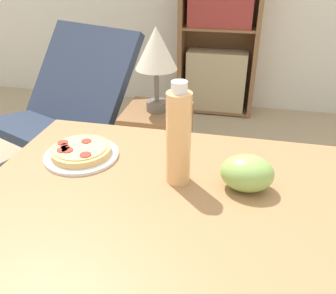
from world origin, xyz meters
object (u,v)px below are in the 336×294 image
at_px(lounge_chair_near, 67,133).
at_px(side_table, 158,155).
at_px(bookshelf, 219,35).
at_px(drink_bottle, 179,137).
at_px(grape_bunch, 247,173).
at_px(pizza_on_plate, 81,152).
at_px(table_lamp, 156,52).

relative_size(lounge_chair_near, side_table, 1.78).
bearing_deg(bookshelf, side_table, -98.22).
xyz_separation_m(lounge_chair_near, bookshelf, (0.80, 1.24, 0.38)).
relative_size(bookshelf, side_table, 2.66).
xyz_separation_m(drink_bottle, side_table, (-0.28, 0.88, -0.59)).
distance_m(grape_bunch, side_table, 1.11).
bearing_deg(grape_bunch, pizza_on_plate, 172.97).
bearing_deg(grape_bunch, drink_bottle, -179.86).
xyz_separation_m(drink_bottle, bookshelf, (-0.08, 2.24, -0.20)).
distance_m(pizza_on_plate, bookshelf, 2.19).
bearing_deg(drink_bottle, pizza_on_plate, 168.85).
height_order(bookshelf, side_table, bookshelf).
height_order(pizza_on_plate, lounge_chair_near, lounge_chair_near).
distance_m(grape_bunch, drink_bottle, 0.20).
height_order(grape_bunch, table_lamp, table_lamp).
relative_size(pizza_on_plate, bookshelf, 0.15).
relative_size(drink_bottle, table_lamp, 0.66).
bearing_deg(lounge_chair_near, side_table, 11.24).
height_order(drink_bottle, lounge_chair_near, drink_bottle).
height_order(grape_bunch, side_table, grape_bunch).
bearing_deg(table_lamp, lounge_chair_near, 168.96).
bearing_deg(lounge_chair_near, drink_bottle, -26.23).
bearing_deg(grape_bunch, lounge_chair_near, 136.84).
xyz_separation_m(drink_bottle, lounge_chair_near, (-0.89, 1.00, -0.57)).
height_order(lounge_chair_near, side_table, lounge_chair_near).
bearing_deg(bookshelf, grape_bunch, -83.31).
relative_size(grape_bunch, lounge_chair_near, 0.14).
distance_m(pizza_on_plate, grape_bunch, 0.50).
relative_size(pizza_on_plate, drink_bottle, 0.80).
bearing_deg(grape_bunch, table_lamp, 117.52).
bearing_deg(side_table, drink_bottle, -72.51).
bearing_deg(lounge_chair_near, pizza_on_plate, -36.22).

